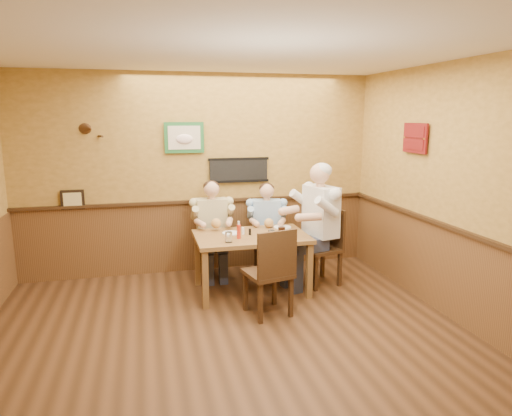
{
  "coord_description": "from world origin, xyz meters",
  "views": [
    {
      "loc": [
        -0.76,
        -3.91,
        2.22
      ],
      "look_at": [
        0.56,
        1.43,
        1.1
      ],
      "focal_mm": 32.0,
      "sensor_mm": 36.0,
      "label": 1
    }
  ],
  "objects_px": {
    "water_glass_left": "(229,237)",
    "salt_shaker": "(243,231)",
    "diner_tan_shirt": "(212,234)",
    "dining_table": "(251,242)",
    "diner_blue_polo": "(266,232)",
    "hot_sauce_bottle": "(239,231)",
    "chair_back_right": "(266,244)",
    "chair_right_end": "(320,247)",
    "chair_near_side": "(268,271)",
    "water_glass_mid": "(271,235)",
    "pepper_shaker": "(250,232)",
    "cola_tumbler": "(282,232)",
    "diner_white_elder": "(320,231)",
    "chair_back_left": "(212,246)"
  },
  "relations": [
    {
      "from": "water_glass_left",
      "to": "salt_shaker",
      "type": "height_order",
      "value": "water_glass_left"
    },
    {
      "from": "diner_tan_shirt",
      "to": "salt_shaker",
      "type": "distance_m",
      "value": 0.76
    },
    {
      "from": "dining_table",
      "to": "salt_shaker",
      "type": "relative_size",
      "value": 16.46
    },
    {
      "from": "dining_table",
      "to": "water_glass_left",
      "type": "distance_m",
      "value": 0.46
    },
    {
      "from": "dining_table",
      "to": "salt_shaker",
      "type": "xyz_separation_m",
      "value": [
        -0.09,
        0.04,
        0.13
      ]
    },
    {
      "from": "diner_blue_polo",
      "to": "water_glass_left",
      "type": "bearing_deg",
      "value": -116.03
    },
    {
      "from": "diner_blue_polo",
      "to": "hot_sauce_bottle",
      "type": "xyz_separation_m",
      "value": [
        -0.58,
        -0.83,
        0.27
      ]
    },
    {
      "from": "diner_blue_polo",
      "to": "chair_back_right",
      "type": "bearing_deg",
      "value": 0.0
    },
    {
      "from": "chair_right_end",
      "to": "chair_near_side",
      "type": "height_order",
      "value": "chair_right_end"
    },
    {
      "from": "water_glass_left",
      "to": "water_glass_mid",
      "type": "relative_size",
      "value": 1.04
    },
    {
      "from": "chair_near_side",
      "to": "diner_blue_polo",
      "type": "relative_size",
      "value": 0.88
    },
    {
      "from": "pepper_shaker",
      "to": "salt_shaker",
      "type": "bearing_deg",
      "value": 147.2
    },
    {
      "from": "cola_tumbler",
      "to": "diner_white_elder",
      "type": "bearing_deg",
      "value": 19.72
    },
    {
      "from": "hot_sauce_bottle",
      "to": "pepper_shaker",
      "type": "height_order",
      "value": "hot_sauce_bottle"
    },
    {
      "from": "diner_blue_polo",
      "to": "diner_white_elder",
      "type": "relative_size",
      "value": 0.8
    },
    {
      "from": "dining_table",
      "to": "water_glass_mid",
      "type": "height_order",
      "value": "water_glass_mid"
    },
    {
      "from": "chair_back_left",
      "to": "water_glass_mid",
      "type": "bearing_deg",
      "value": -59.97
    },
    {
      "from": "diner_blue_polo",
      "to": "hot_sauce_bottle",
      "type": "distance_m",
      "value": 1.05
    },
    {
      "from": "dining_table",
      "to": "chair_near_side",
      "type": "relative_size",
      "value": 1.38
    },
    {
      "from": "chair_back_right",
      "to": "chair_right_end",
      "type": "height_order",
      "value": "chair_right_end"
    },
    {
      "from": "hot_sauce_bottle",
      "to": "chair_back_right",
      "type": "bearing_deg",
      "value": 55.28
    },
    {
      "from": "diner_tan_shirt",
      "to": "diner_white_elder",
      "type": "relative_size",
      "value": 0.83
    },
    {
      "from": "dining_table",
      "to": "diner_tan_shirt",
      "type": "bearing_deg",
      "value": 118.6
    },
    {
      "from": "chair_back_right",
      "to": "chair_near_side",
      "type": "height_order",
      "value": "chair_near_side"
    },
    {
      "from": "diner_white_elder",
      "to": "dining_table",
      "type": "bearing_deg",
      "value": -100.97
    },
    {
      "from": "chair_back_right",
      "to": "hot_sauce_bottle",
      "type": "bearing_deg",
      "value": -113.85
    },
    {
      "from": "chair_back_right",
      "to": "chair_right_end",
      "type": "distance_m",
      "value": 0.86
    },
    {
      "from": "diner_white_elder",
      "to": "water_glass_mid",
      "type": "relative_size",
      "value": 12.09
    },
    {
      "from": "chair_back_right",
      "to": "dining_table",
      "type": "bearing_deg",
      "value": -108.39
    },
    {
      "from": "cola_tumbler",
      "to": "hot_sauce_bottle",
      "type": "relative_size",
      "value": 0.6
    },
    {
      "from": "diner_blue_polo",
      "to": "salt_shaker",
      "type": "distance_m",
      "value": 0.84
    },
    {
      "from": "hot_sauce_bottle",
      "to": "pepper_shaker",
      "type": "bearing_deg",
      "value": 37.98
    },
    {
      "from": "chair_near_side",
      "to": "chair_back_left",
      "type": "bearing_deg",
      "value": -86.33
    },
    {
      "from": "chair_back_right",
      "to": "hot_sauce_bottle",
      "type": "relative_size",
      "value": 4.18
    },
    {
      "from": "chair_back_right",
      "to": "diner_blue_polo",
      "type": "xyz_separation_m",
      "value": [
        0.0,
        0.0,
        0.17
      ]
    },
    {
      "from": "diner_tan_shirt",
      "to": "diner_white_elder",
      "type": "bearing_deg",
      "value": -26.19
    },
    {
      "from": "chair_right_end",
      "to": "water_glass_mid",
      "type": "distance_m",
      "value": 0.89
    },
    {
      "from": "salt_shaker",
      "to": "hot_sauce_bottle",
      "type": "bearing_deg",
      "value": -117.03
    },
    {
      "from": "dining_table",
      "to": "water_glass_mid",
      "type": "distance_m",
      "value": 0.38
    },
    {
      "from": "chair_right_end",
      "to": "diner_blue_polo",
      "type": "relative_size",
      "value": 0.88
    },
    {
      "from": "chair_back_right",
      "to": "chair_near_side",
      "type": "distance_m",
      "value": 1.44
    },
    {
      "from": "pepper_shaker",
      "to": "chair_near_side",
      "type": "bearing_deg",
      "value": -86.45
    },
    {
      "from": "hot_sauce_bottle",
      "to": "pepper_shaker",
      "type": "relative_size",
      "value": 2.42
    },
    {
      "from": "dining_table",
      "to": "chair_right_end",
      "type": "relative_size",
      "value": 1.37
    },
    {
      "from": "chair_back_left",
      "to": "diner_tan_shirt",
      "type": "xyz_separation_m",
      "value": [
        0.0,
        0.0,
        0.18
      ]
    },
    {
      "from": "water_glass_left",
      "to": "cola_tumbler",
      "type": "bearing_deg",
      "value": 8.38
    },
    {
      "from": "diner_white_elder",
      "to": "pepper_shaker",
      "type": "xyz_separation_m",
      "value": [
        -0.96,
        -0.05,
        0.06
      ]
    },
    {
      "from": "cola_tumbler",
      "to": "salt_shaker",
      "type": "bearing_deg",
      "value": 153.87
    },
    {
      "from": "diner_blue_polo",
      "to": "water_glass_left",
      "type": "relative_size",
      "value": 9.27
    },
    {
      "from": "chair_back_left",
      "to": "chair_near_side",
      "type": "xyz_separation_m",
      "value": [
        0.42,
        -1.42,
        0.08
      ]
    }
  ]
}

